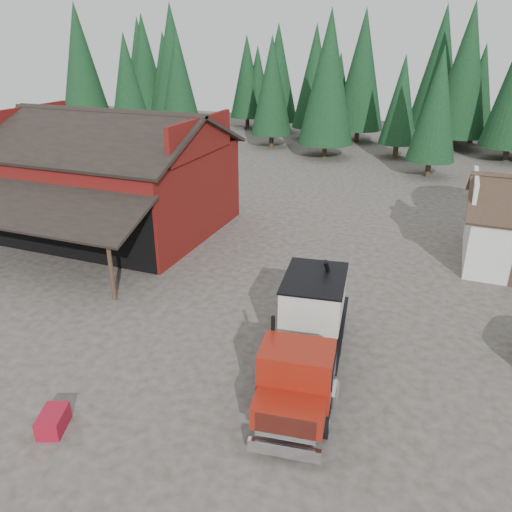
% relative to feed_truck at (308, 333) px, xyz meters
% --- Properties ---
extents(ground, '(120.00, 120.00, 0.00)m').
position_rel_feed_truck_xyz_m(ground, '(-4.00, 0.09, -1.72)').
color(ground, '#3F3832').
rests_on(ground, ground).
extents(red_barn, '(12.80, 13.63, 7.18)m').
position_rel_feed_truck_xyz_m(red_barn, '(-15.00, 10.00, 0.97)').
color(red_barn, maroon).
rests_on(red_barn, ground).
extents(conifer_backdrop, '(76.00, 16.00, 16.00)m').
position_rel_feed_truck_xyz_m(conifer_backdrop, '(-4.00, 42.09, -1.72)').
color(conifer_backdrop, black).
rests_on(conifer_backdrop, ground).
extents(near_pine_a, '(4.40, 4.40, 11.40)m').
position_rel_feed_truck_xyz_m(near_pine_a, '(-26.00, 28.09, 4.67)').
color(near_pine_a, '#382619').
rests_on(near_pine_a, ground).
extents(near_pine_b, '(3.96, 3.96, 10.40)m').
position_rel_feed_truck_xyz_m(near_pine_b, '(2.00, 30.09, 4.17)').
color(near_pine_b, '#382619').
rests_on(near_pine_b, ground).
extents(near_pine_d, '(5.28, 5.28, 13.40)m').
position_rel_feed_truck_xyz_m(near_pine_d, '(-8.00, 34.09, 5.67)').
color(near_pine_d, '#382619').
rests_on(near_pine_d, ground).
extents(feed_truck, '(3.24, 8.36, 3.68)m').
position_rel_feed_truck_xyz_m(feed_truck, '(0.00, 0.00, 0.00)').
color(feed_truck, black).
rests_on(feed_truck, ground).
extents(equip_box, '(1.04, 1.28, 0.60)m').
position_rel_feed_truck_xyz_m(equip_box, '(-6.35, -5.30, -1.42)').
color(equip_box, maroon).
rests_on(equip_box, ground).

